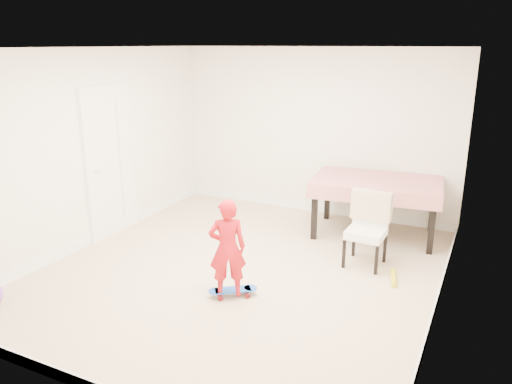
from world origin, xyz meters
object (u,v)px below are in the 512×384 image
at_px(dining_table, 375,207).
at_px(dining_chair, 366,230).
at_px(skateboard, 233,292).
at_px(child, 227,251).

bearing_deg(dining_table, dining_chair, -89.18).
bearing_deg(skateboard, child, -153.70).
relative_size(dining_chair, skateboard, 1.69).
height_order(dining_chair, skateboard, dining_chair).
bearing_deg(dining_table, child, -117.39).
bearing_deg(child, dining_table, -143.51).
xyz_separation_m(dining_table, dining_chair, (0.14, -1.07, 0.04)).
height_order(dining_table, skateboard, dining_table).
relative_size(skateboard, child, 0.50).
height_order(dining_table, dining_chair, dining_chair).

